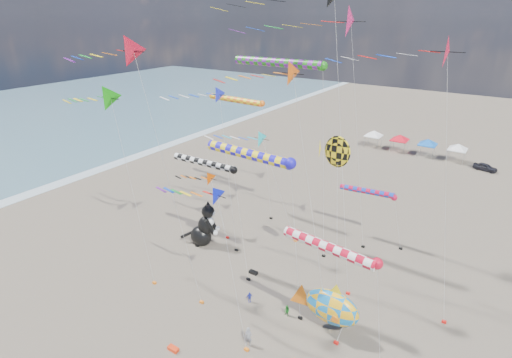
{
  "coord_description": "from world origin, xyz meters",
  "views": [
    {
      "loc": [
        16.76,
        -14.86,
        24.51
      ],
      "look_at": [
        -1.31,
        12.0,
        10.92
      ],
      "focal_mm": 28.0,
      "sensor_mm": 36.0,
      "label": 1
    }
  ],
  "objects_px": {
    "parked_car": "(485,167)",
    "child_blue": "(250,297)",
    "fish_inflatable": "(331,307)",
    "child_green": "(287,311)",
    "person_adult": "(248,337)",
    "cat_inflatable": "(202,224)"
  },
  "relations": [
    {
      "from": "child_green",
      "to": "child_blue",
      "type": "distance_m",
      "value": 3.75
    },
    {
      "from": "fish_inflatable",
      "to": "parked_car",
      "type": "relative_size",
      "value": 1.69
    },
    {
      "from": "cat_inflatable",
      "to": "person_adult",
      "type": "distance_m",
      "value": 16.04
    },
    {
      "from": "person_adult",
      "to": "parked_car",
      "type": "distance_m",
      "value": 54.28
    },
    {
      "from": "fish_inflatable",
      "to": "child_blue",
      "type": "bearing_deg",
      "value": -174.22
    },
    {
      "from": "person_adult",
      "to": "child_blue",
      "type": "relative_size",
      "value": 1.61
    },
    {
      "from": "cat_inflatable",
      "to": "parked_car",
      "type": "distance_m",
      "value": 49.9
    },
    {
      "from": "child_blue",
      "to": "cat_inflatable",
      "type": "bearing_deg",
      "value": 103.41
    },
    {
      "from": "child_green",
      "to": "parked_car",
      "type": "distance_m",
      "value": 49.62
    },
    {
      "from": "cat_inflatable",
      "to": "child_blue",
      "type": "relative_size",
      "value": 5.02
    },
    {
      "from": "person_adult",
      "to": "child_blue",
      "type": "bearing_deg",
      "value": 108.12
    },
    {
      "from": "child_blue",
      "to": "parked_car",
      "type": "bearing_deg",
      "value": 24.71
    },
    {
      "from": "fish_inflatable",
      "to": "parked_car",
      "type": "bearing_deg",
      "value": 82.39
    },
    {
      "from": "cat_inflatable",
      "to": "parked_car",
      "type": "bearing_deg",
      "value": 36.65
    },
    {
      "from": "fish_inflatable",
      "to": "child_green",
      "type": "xyz_separation_m",
      "value": [
        -3.81,
        -0.44,
        -1.93
      ]
    },
    {
      "from": "parked_car",
      "to": "child_blue",
      "type": "bearing_deg",
      "value": 176.31
    },
    {
      "from": "parked_car",
      "to": "cat_inflatable",
      "type": "bearing_deg",
      "value": 163.51
    },
    {
      "from": "person_adult",
      "to": "fish_inflatable",
      "type": "bearing_deg",
      "value": 31.3
    },
    {
      "from": "person_adult",
      "to": "child_blue",
      "type": "height_order",
      "value": "person_adult"
    },
    {
      "from": "fish_inflatable",
      "to": "child_green",
      "type": "distance_m",
      "value": 4.29
    },
    {
      "from": "parked_car",
      "to": "fish_inflatable",
      "type": "bearing_deg",
      "value": -175.35
    },
    {
      "from": "child_green",
      "to": "parked_car",
      "type": "xyz_separation_m",
      "value": [
        10.24,
        48.55,
        0.09
      ]
    }
  ]
}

